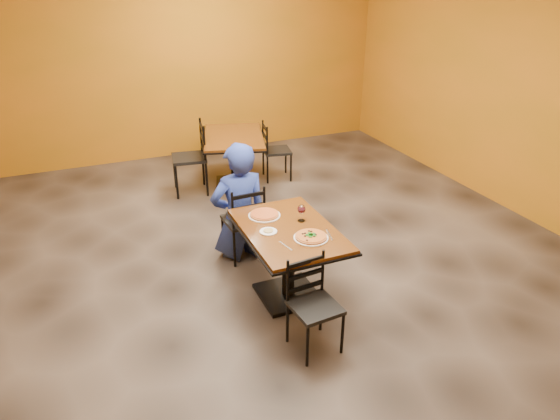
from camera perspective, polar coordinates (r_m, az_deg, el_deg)
name	(u,v)px	position (r m, az deg, el deg)	size (l,w,h in m)	color
floor	(269,270)	(5.42, -1.21, -6.81)	(7.00, 8.00, 0.01)	black
wall_back	(175,64)	(8.53, -11.72, 15.80)	(7.00, 0.01, 3.00)	#B96714
wall_right	(544,100)	(6.83, 27.63, 10.98)	(0.01, 8.00, 3.00)	#B96714
table_main	(289,247)	(4.73, 0.97, -4.17)	(0.83, 1.23, 0.75)	#5B2F0E
table_second	(234,149)	(7.31, -5.19, 6.92)	(1.16, 1.44, 0.75)	#5B2F0E
chair_main_near	(315,308)	(4.21, 4.00, -10.94)	(0.37, 0.37, 0.82)	black
chair_main_far	(243,220)	(5.49, -4.19, -1.18)	(0.39, 0.39, 0.87)	black
chair_second_left	(189,158)	(7.17, -10.23, 5.77)	(0.46, 0.46, 1.01)	black
chair_second_right	(277,151)	(7.57, -0.36, 6.68)	(0.39, 0.39, 0.86)	black
diner	(239,200)	(5.45, -4.67, 1.09)	(0.64, 0.42, 1.30)	navy
plate_main	(311,238)	(4.48, 3.51, -3.16)	(0.31, 0.31, 0.01)	white
pizza_main	(311,236)	(4.48, 3.52, -2.98)	(0.28, 0.28, 0.02)	maroon
plate_far	(264,215)	(4.87, -1.78, -0.62)	(0.31, 0.31, 0.01)	white
pizza_far	(264,214)	(4.86, -1.78, -0.46)	(0.28, 0.28, 0.02)	#C06625
side_plate	(268,231)	(4.58, -1.32, -2.44)	(0.16, 0.16, 0.01)	white
dip	(268,231)	(4.58, -1.32, -2.34)	(0.09, 0.09, 0.01)	tan
wine_glass	(301,212)	(4.74, 2.44, -0.26)	(0.08, 0.08, 0.18)	white
fork	(286,246)	(4.36, 0.65, -4.08)	(0.01, 0.19, 0.00)	silver
knife	(329,235)	(4.55, 5.60, -2.79)	(0.01, 0.21, 0.00)	silver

